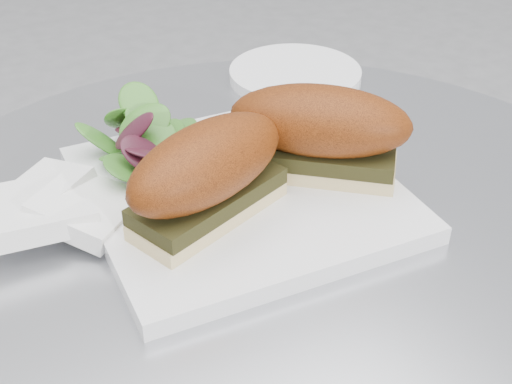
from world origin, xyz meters
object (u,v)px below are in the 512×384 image
sandwich_left (207,172)px  saucer (295,74)px  plate (240,193)px  sandwich_right (320,130)px

sandwich_left → saucer: sandwich_left is taller
plate → sandwich_left: bearing=-147.5°
plate → saucer: bearing=46.0°
sandwich_left → saucer: (0.22, 0.21, -0.05)m
sandwich_left → sandwich_right: size_ratio=1.02×
plate → sandwich_left: (-0.04, -0.03, 0.05)m
plate → saucer: (0.17, 0.18, -0.00)m
sandwich_right → saucer: sandwich_right is taller
sandwich_right → saucer: 0.23m
plate → sandwich_right: bearing=-12.9°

